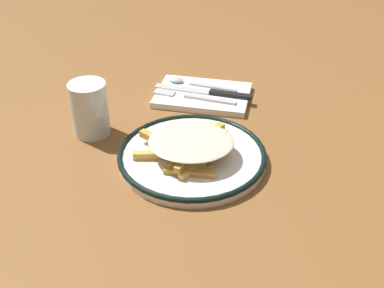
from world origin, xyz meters
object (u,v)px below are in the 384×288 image
at_px(fries_heap, 191,145).
at_px(plate, 192,156).
at_px(fork, 194,97).
at_px(napkin, 203,95).
at_px(spoon, 190,83).
at_px(knife, 211,92).
at_px(water_glass, 90,109).

bearing_deg(fries_heap, plate, -46.35).
xyz_separation_m(fries_heap, fork, (0.20, 0.05, -0.02)).
bearing_deg(napkin, spoon, 48.59).
bearing_deg(spoon, knife, -120.20).
distance_m(spoon, water_glass, 0.26).
distance_m(napkin, water_glass, 0.25).
bearing_deg(plate, fork, 13.53).
xyz_separation_m(fork, spoon, (0.06, 0.02, 0.00)).
height_order(fries_heap, napkin, fries_heap).
height_order(napkin, knife, knife).
relative_size(plate, fork, 1.46).
bearing_deg(knife, spoon, 59.80).
bearing_deg(napkin, plate, -171.08).
xyz_separation_m(fries_heap, water_glass, (0.04, 0.20, 0.02)).
relative_size(fork, knife, 0.84).
xyz_separation_m(fries_heap, spoon, (0.26, 0.07, -0.02)).
relative_size(plate, spoon, 1.68).
bearing_deg(fork, plate, -166.47).
height_order(fries_heap, knife, fries_heap).
height_order(napkin, fork, fork).
distance_m(fork, water_glass, 0.23).
distance_m(plate, fries_heap, 0.02).
bearing_deg(spoon, napkin, -131.41).
height_order(fork, spoon, spoon).
relative_size(knife, water_glass, 2.06).
height_order(fork, water_glass, water_glass).
bearing_deg(spoon, fries_heap, -164.93).
relative_size(plate, fries_heap, 1.41).
bearing_deg(fork, knife, -49.32).
relative_size(napkin, spoon, 1.27).
bearing_deg(fries_heap, fork, 13.17).
height_order(fork, knife, knife).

